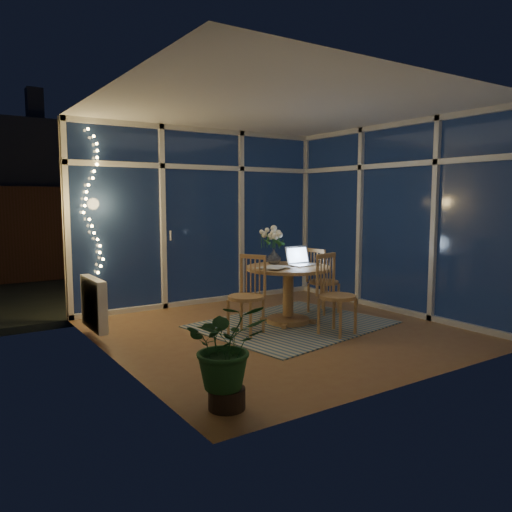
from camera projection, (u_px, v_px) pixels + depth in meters
name	position (u px, v px, depth m)	size (l,w,h in m)	color
floor	(280.00, 331.00, 5.95)	(4.00, 4.00, 0.00)	brown
ceiling	(282.00, 107.00, 5.66)	(4.00, 4.00, 0.00)	silver
wall_back	(202.00, 217.00, 7.46)	(4.00, 0.04, 2.60)	silver
wall_front	(423.00, 231.00, 4.15)	(4.00, 0.04, 2.60)	silver
wall_left	(110.00, 227.00, 4.71)	(0.04, 4.00, 2.60)	silver
wall_right	(397.00, 218.00, 6.90)	(0.04, 4.00, 2.60)	silver
window_wall_back	(203.00, 217.00, 7.43)	(4.00, 0.10, 2.60)	silver
window_wall_right	(395.00, 218.00, 6.88)	(0.10, 4.00, 2.60)	silver
radiator	(94.00, 303.00, 5.59)	(0.10, 0.70, 0.58)	white
fairy_lights	(92.00, 202.00, 6.43)	(0.24, 0.10, 1.85)	#FFC966
garden_patio	(158.00, 278.00, 10.38)	(12.00, 6.00, 0.10)	black
garden_fence	(125.00, 231.00, 10.41)	(11.00, 0.08, 1.80)	#3B2315
neighbour_roof	(96.00, 174.00, 12.91)	(7.00, 3.00, 2.20)	#31333B
garden_shrubs	(121.00, 267.00, 8.28)	(0.90, 0.90, 0.90)	black
rug	(293.00, 324.00, 6.23)	(2.21, 1.77, 0.01)	#B8B196
dining_table	(288.00, 295.00, 6.28)	(1.06, 1.06, 0.73)	#956243
chair_left	(246.00, 295.00, 5.71)	(0.43, 0.43, 0.94)	#956243
chair_right	(324.00, 280.00, 6.82)	(0.43, 0.43, 0.92)	#956243
chair_front	(337.00, 294.00, 5.72)	(0.44, 0.44, 0.95)	#956243
laptop	(304.00, 255.00, 6.33)	(0.35, 0.30, 0.26)	silver
flower_vase	(274.00, 256.00, 6.47)	(0.20, 0.20, 0.21)	silver
bowl	(303.00, 261.00, 6.60)	(0.15, 0.15, 0.04)	silver
newspapers	(273.00, 268.00, 6.05)	(0.34, 0.26, 0.02)	#BCB8B3
phone	(295.00, 266.00, 6.27)	(0.11, 0.06, 0.01)	black
potted_plant	(226.00, 359.00, 3.70)	(0.54, 0.47, 0.76)	#1A4924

